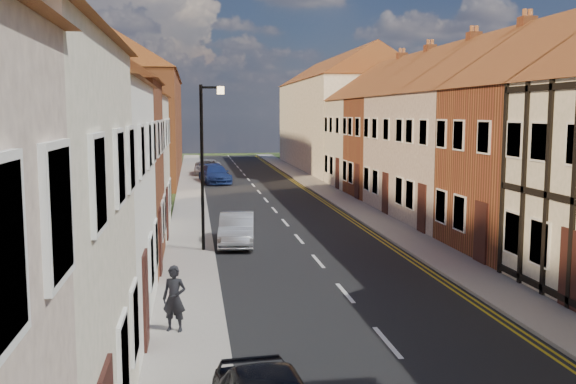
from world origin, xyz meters
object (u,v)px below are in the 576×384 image
car_distant (208,167)px  pedestrian_left (174,299)px  lamppost (204,157)px  car_far (215,174)px  car_mid (237,229)px

car_distant → pedestrian_left: 38.87m
lamppost → car_far: (1.16, 23.91, -2.87)m
car_distant → car_far: bearing=-85.1°
car_distant → pedestrian_left: (-1.67, -38.84, 0.22)m
car_far → pedestrian_left: 32.81m
car_mid → car_far: car_far is taller
car_mid → car_distant: size_ratio=0.79×
car_far → pedestrian_left: pedestrian_left is taller
lamppost → car_far: lamppost is taller
pedestrian_left → car_mid: bearing=98.1°
car_mid → car_far: bearing=95.7°
car_mid → car_far: size_ratio=0.82×
pedestrian_left → lamppost: bearing=104.2°
car_mid → pedestrian_left: (-2.12, -10.13, 0.26)m
lamppost → car_mid: bearing=46.5°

